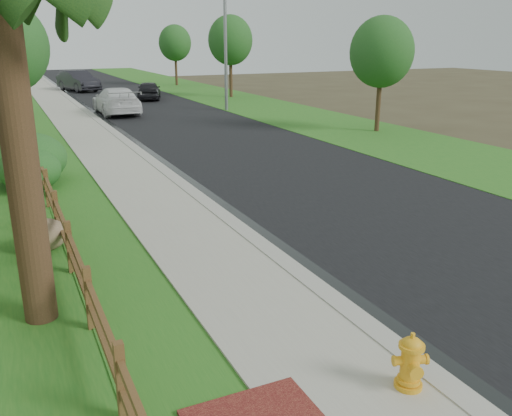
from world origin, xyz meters
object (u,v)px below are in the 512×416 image
ranch_fence (62,226)px  streetlight (223,17)px  dark_car_mid (149,90)px  white_suv (116,101)px  fire_hydrant (410,363)px

ranch_fence → streetlight: streetlight is taller
dark_car_mid → white_suv: bearing=78.6°
white_suv → streetlight: size_ratio=0.55×
fire_hydrant → streetlight: bearing=72.7°
streetlight → dark_car_mid: bearing=108.0°
ranch_fence → dark_car_mid: (9.41, 29.06, 0.09)m
ranch_fence → white_suv: (5.60, 22.07, 0.20)m
streetlight → ranch_fence: bearing=-120.3°
ranch_fence → fire_hydrant: bearing=-63.6°
ranch_fence → streetlight: 24.54m
white_suv → streetlight: streetlight is taller
white_suv → dark_car_mid: 7.96m
ranch_fence → fire_hydrant: (3.50, -7.03, -0.15)m
ranch_fence → dark_car_mid: size_ratio=4.21×
fire_hydrant → streetlight: (8.63, 27.77, 5.17)m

